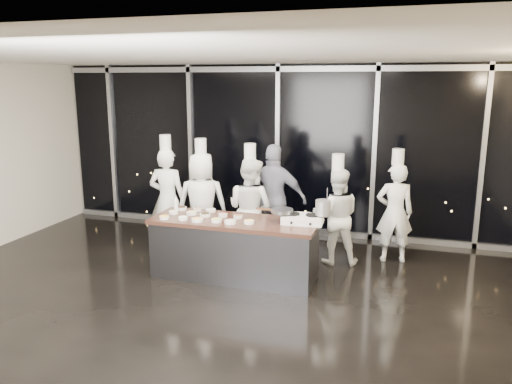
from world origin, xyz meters
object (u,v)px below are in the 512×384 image
(stock_pot, at_px, (323,208))
(frying_pan, at_px, (281,211))
(chef_far_left, at_px, (168,198))
(chef_right, at_px, (336,216))
(chef_left, at_px, (202,203))
(chef_center, at_px, (250,208))
(chef_side, at_px, (395,211))
(demo_counter, at_px, (234,248))
(guest, at_px, (274,199))
(stove, at_px, (303,219))

(stock_pot, bearing_deg, frying_pan, -174.97)
(chef_far_left, height_order, chef_right, chef_far_left)
(chef_far_left, height_order, chef_left, chef_far_left)
(chef_center, distance_m, chef_side, 2.34)
(demo_counter, distance_m, chef_center, 0.98)
(stock_pot, xyz_separation_m, chef_left, (-2.18, 0.76, -0.27))
(frying_pan, distance_m, chef_side, 2.07)
(chef_side, bearing_deg, guest, -7.15)
(demo_counter, height_order, chef_left, chef_left)
(stove, bearing_deg, chef_left, 153.65)
(stove, relative_size, chef_center, 0.31)
(guest, bearing_deg, chef_left, 16.29)
(chef_center, xyz_separation_m, guest, (0.30, 0.38, 0.08))
(demo_counter, height_order, chef_side, chef_side)
(chef_left, relative_size, guest, 1.05)
(chef_left, height_order, chef_center, chef_left)
(frying_pan, xyz_separation_m, chef_far_left, (-2.24, 0.84, -0.16))
(demo_counter, distance_m, stock_pot, 1.47)
(chef_left, bearing_deg, guest, -179.14)
(chef_far_left, bearing_deg, stock_pot, 160.10)
(frying_pan, relative_size, chef_far_left, 0.28)
(chef_center, bearing_deg, chef_left, 18.02)
(stove, height_order, chef_center, chef_center)
(guest, bearing_deg, chef_right, 167.43)
(stock_pot, height_order, chef_far_left, chef_far_left)
(stock_pot, distance_m, chef_left, 2.32)
(stock_pot, bearing_deg, stove, -175.13)
(chef_far_left, distance_m, chef_right, 2.90)
(chef_left, height_order, chef_right, chef_left)
(demo_counter, distance_m, frying_pan, 0.93)
(chef_far_left, xyz_separation_m, chef_center, (1.51, -0.03, -0.05))
(demo_counter, bearing_deg, stove, 6.18)
(chef_left, bearing_deg, stock_pot, 143.59)
(chef_center, bearing_deg, stock_pot, 168.53)
(demo_counter, bearing_deg, guest, 78.16)
(chef_center, bearing_deg, chef_far_left, 17.36)
(chef_left, height_order, guest, chef_left)
(guest, height_order, chef_right, guest)
(stock_pot, distance_m, chef_side, 1.65)
(demo_counter, relative_size, stock_pot, 11.55)
(stove, xyz_separation_m, chef_center, (-1.04, 0.78, -0.11))
(chef_center, bearing_deg, chef_right, -154.51)
(frying_pan, height_order, chef_right, chef_right)
(chef_far_left, relative_size, chef_center, 1.05)
(demo_counter, height_order, chef_far_left, chef_far_left)
(demo_counter, relative_size, chef_far_left, 1.23)
(guest, bearing_deg, chef_far_left, 9.40)
(guest, bearing_deg, chef_center, 49.73)
(chef_right, bearing_deg, chef_left, -7.37)
(stove, relative_size, chef_side, 0.32)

